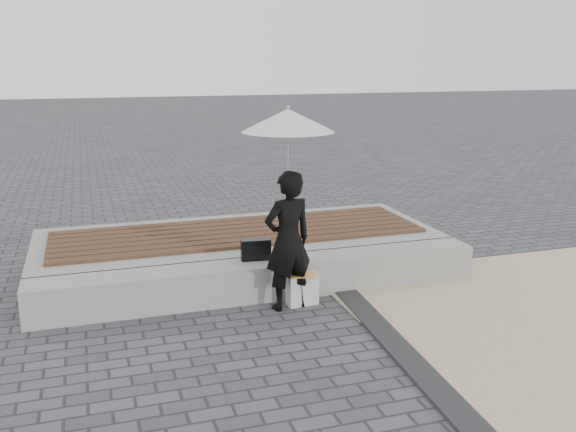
# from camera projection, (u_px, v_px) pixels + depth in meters

# --- Properties ---
(ground) EXTENTS (80.00, 80.00, 0.00)m
(ground) POSITION_uv_depth(u_px,v_px,m) (314.00, 358.00, 5.57)
(ground) COLOR #4A4A4F
(ground) RESTS_ON ground
(edging_band) EXTENTS (0.61, 5.20, 0.04)m
(edging_band) POSITION_uv_depth(u_px,v_px,m) (419.00, 370.00, 5.33)
(edging_band) COLOR #28282B
(edging_band) RESTS_ON ground
(seating_ledge) EXTENTS (5.00, 0.45, 0.40)m
(seating_ledge) POSITION_uv_depth(u_px,v_px,m) (265.00, 279.00, 7.00)
(seating_ledge) COLOR #A6A5A0
(seating_ledge) RESTS_ON ground
(timber_platform) EXTENTS (5.00, 2.00, 0.40)m
(timber_platform) POSITION_uv_depth(u_px,v_px,m) (239.00, 248.00, 8.11)
(timber_platform) COLOR gray
(timber_platform) RESTS_ON ground
(timber_decking) EXTENTS (4.60, 1.40, 0.04)m
(timber_decking) POSITION_uv_depth(u_px,v_px,m) (239.00, 232.00, 8.06)
(timber_decking) COLOR #553023
(timber_decking) RESTS_ON timber_platform
(woman) EXTENTS (0.60, 0.46, 1.47)m
(woman) POSITION_uv_depth(u_px,v_px,m) (288.00, 241.00, 6.53)
(woman) COLOR black
(woman) RESTS_ON ground
(parasol) EXTENTS (0.93, 0.93, 1.19)m
(parasol) POSITION_uv_depth(u_px,v_px,m) (288.00, 120.00, 6.24)
(parasol) COLOR #B4B5B9
(parasol) RESTS_ON ground
(handbag) EXTENTS (0.34, 0.16, 0.23)m
(handbag) POSITION_uv_depth(u_px,v_px,m) (256.00, 250.00, 6.98)
(handbag) COLOR black
(handbag) RESTS_ON seating_ledge
(canvas_tote) EXTENTS (0.34, 0.17, 0.35)m
(canvas_tote) POSITION_uv_depth(u_px,v_px,m) (302.00, 289.00, 6.76)
(canvas_tote) COLOR silver
(canvas_tote) RESTS_ON ground
(magazine) EXTENTS (0.31, 0.25, 0.01)m
(magazine) POSITION_uv_depth(u_px,v_px,m) (304.00, 275.00, 6.67)
(magazine) COLOR red
(magazine) RESTS_ON canvas_tote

